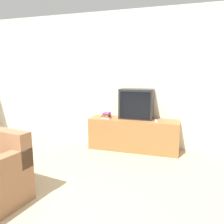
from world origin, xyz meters
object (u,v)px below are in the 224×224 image
tv_stand (133,134)px  television (136,104)px  book_stack (107,116)px  remote_on_stand (156,121)px

tv_stand → television: bearing=67.9°
television → tv_stand: bearing=-112.1°
book_stack → remote_on_stand: bearing=-3.6°
television → book_stack: (-0.55, -0.11, -0.23)m
tv_stand → book_stack: (-0.52, -0.04, 0.34)m
television → book_stack: television is taller
tv_stand → television: television is taller
television → book_stack: bearing=-168.6°
tv_stand → remote_on_stand: 0.53m
book_stack → tv_stand: bearing=4.1°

